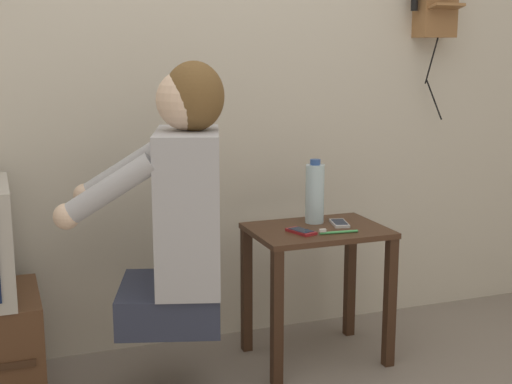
% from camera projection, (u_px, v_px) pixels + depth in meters
% --- Properties ---
extents(wall_back, '(6.80, 0.05, 2.55)m').
position_uv_depth(wall_back, '(179.00, 46.00, 2.93)').
color(wall_back, beige).
rests_on(wall_back, ground_plane).
extents(side_table, '(0.54, 0.39, 0.56)m').
position_uv_depth(side_table, '(317.00, 259.00, 2.89)').
color(side_table, '#422819').
rests_on(side_table, ground_plane).
extents(person, '(0.63, 0.55, 0.94)m').
position_uv_depth(person, '(181.00, 204.00, 2.52)').
color(person, '#2D3347').
rests_on(person, ground_plane).
extents(cell_phone_held, '(0.09, 0.14, 0.01)m').
position_uv_depth(cell_phone_held, '(301.00, 231.00, 2.78)').
color(cell_phone_held, maroon).
rests_on(cell_phone_held, side_table).
extents(cell_phone_spare, '(0.09, 0.13, 0.01)m').
position_uv_depth(cell_phone_spare, '(339.00, 223.00, 2.92)').
color(cell_phone_spare, silver).
rests_on(cell_phone_spare, side_table).
extents(water_bottle, '(0.08, 0.08, 0.26)m').
position_uv_depth(water_bottle, '(315.00, 193.00, 2.93)').
color(water_bottle, silver).
rests_on(water_bottle, side_table).
extents(toothbrush, '(0.16, 0.03, 0.02)m').
position_uv_depth(toothbrush, '(336.00, 232.00, 2.77)').
color(toothbrush, '#4CBF66').
rests_on(toothbrush, side_table).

